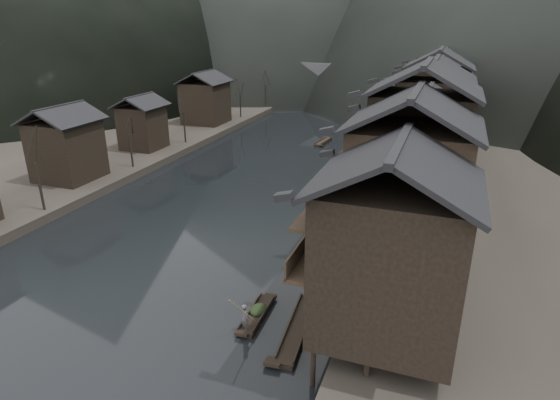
% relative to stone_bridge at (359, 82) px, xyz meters
% --- Properties ---
extents(water, '(300.00, 300.00, 0.00)m').
position_rel_stone_bridge_xyz_m(water, '(0.00, -72.00, -5.11)').
color(water, black).
rests_on(water, ground).
extents(left_bank, '(40.00, 200.00, 1.20)m').
position_rel_stone_bridge_xyz_m(left_bank, '(-35.00, -32.00, -4.51)').
color(left_bank, '#2D2823').
rests_on(left_bank, ground).
extents(stilt_houses, '(9.00, 67.60, 15.46)m').
position_rel_stone_bridge_xyz_m(stilt_houses, '(17.28, -52.92, 3.72)').
color(stilt_houses, black).
rests_on(stilt_houses, ground).
extents(left_houses, '(8.10, 53.20, 8.73)m').
position_rel_stone_bridge_xyz_m(left_houses, '(-20.50, -51.88, 0.55)').
color(left_houses, black).
rests_on(left_houses, left_bank).
extents(bare_trees, '(3.82, 73.21, 7.65)m').
position_rel_stone_bridge_xyz_m(bare_trees, '(-17.00, -53.59, 1.02)').
color(bare_trees, black).
rests_on(bare_trees, left_bank).
extents(moored_sampans, '(2.86, 55.73, 0.47)m').
position_rel_stone_bridge_xyz_m(moored_sampans, '(11.95, -54.29, -4.91)').
color(moored_sampans, black).
rests_on(moored_sampans, water).
extents(midriver_boats, '(8.13, 39.75, 0.44)m').
position_rel_stone_bridge_xyz_m(midriver_boats, '(1.16, -16.37, -4.91)').
color(midriver_boats, black).
rests_on(midriver_boats, water).
extents(stone_bridge, '(40.00, 6.00, 9.00)m').
position_rel_stone_bridge_xyz_m(stone_bridge, '(0.00, 0.00, 0.00)').
color(stone_bridge, '#4C4C4F').
rests_on(stone_bridge, ground).
extents(hero_sampan, '(1.19, 4.85, 0.43)m').
position_rel_stone_bridge_xyz_m(hero_sampan, '(9.12, -77.88, -4.91)').
color(hero_sampan, black).
rests_on(hero_sampan, water).
extents(cargo_heap, '(1.06, 1.39, 0.64)m').
position_rel_stone_bridge_xyz_m(cargo_heap, '(9.13, -77.66, -4.36)').
color(cargo_heap, black).
rests_on(cargo_heap, hero_sampan).
extents(boatman, '(0.78, 0.74, 1.80)m').
position_rel_stone_bridge_xyz_m(boatman, '(9.06, -79.57, -3.78)').
color(boatman, '#4D4D4F').
rests_on(boatman, hero_sampan).
extents(bamboo_pole, '(1.16, 2.71, 3.58)m').
position_rel_stone_bridge_xyz_m(bamboo_pole, '(9.26, -79.57, -1.09)').
color(bamboo_pole, '#8C7A51').
rests_on(bamboo_pole, boatman).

